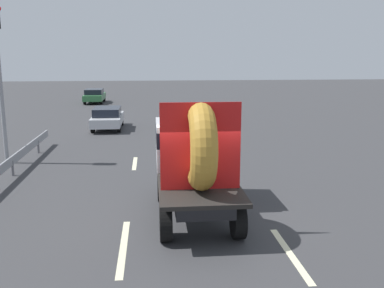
% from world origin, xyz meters
% --- Properties ---
extents(ground_plane, '(120.00, 120.00, 0.00)m').
position_xyz_m(ground_plane, '(0.00, 0.00, 0.00)').
color(ground_plane, '#38383A').
extents(flatbed_truck, '(2.02, 4.61, 3.19)m').
position_xyz_m(flatbed_truck, '(-0.04, 0.85, 1.62)').
color(flatbed_truck, black).
rests_on(flatbed_truck, ground_plane).
extents(distant_sedan, '(1.63, 3.81, 1.24)m').
position_xyz_m(distant_sedan, '(-3.68, 14.57, 0.67)').
color(distant_sedan, black).
rests_on(distant_sedan, ground_plane).
extents(lane_dash_left_near, '(0.16, 2.98, 0.01)m').
position_xyz_m(lane_dash_left_near, '(-1.86, -1.34, 0.00)').
color(lane_dash_left_near, beige).
rests_on(lane_dash_left_near, ground_plane).
extents(lane_dash_left_far, '(0.16, 2.07, 0.01)m').
position_xyz_m(lane_dash_left_far, '(-1.86, 6.29, 0.00)').
color(lane_dash_left_far, beige).
rests_on(lane_dash_left_far, ground_plane).
extents(lane_dash_right_near, '(0.16, 2.68, 0.01)m').
position_xyz_m(lane_dash_right_near, '(1.78, -2.05, 0.00)').
color(lane_dash_right_near, beige).
rests_on(lane_dash_right_near, ground_plane).
extents(lane_dash_right_far, '(0.16, 2.30, 0.01)m').
position_xyz_m(lane_dash_right_far, '(1.78, 6.63, 0.00)').
color(lane_dash_right_far, beige).
rests_on(lane_dash_right_far, ground_plane).
extents(oncoming_car, '(1.61, 3.76, 1.23)m').
position_xyz_m(oncoming_car, '(-6.10, 28.30, 0.66)').
color(oncoming_car, black).
rests_on(oncoming_car, ground_plane).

